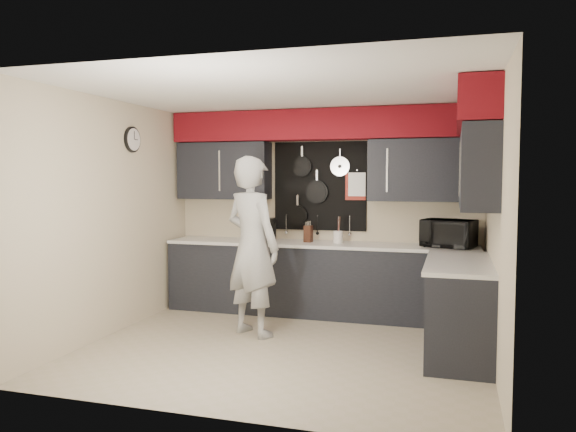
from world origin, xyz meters
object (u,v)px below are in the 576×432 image
(microwave, at_px, (448,233))
(coffee_maker, at_px, (269,229))
(person, at_px, (252,246))
(knife_block, at_px, (308,234))
(utensil_crock, at_px, (338,237))

(microwave, relative_size, coffee_maker, 1.99)
(coffee_maker, bearing_deg, person, -90.81)
(knife_block, height_order, coffee_maker, coffee_maker)
(microwave, bearing_deg, utensil_crock, -164.30)
(microwave, relative_size, utensil_crock, 3.85)
(knife_block, distance_m, coffee_maker, 0.54)
(knife_block, relative_size, coffee_maker, 0.71)
(person, bearing_deg, utensil_crock, -97.58)
(person, bearing_deg, coffee_maker, -54.86)
(microwave, height_order, utensil_crock, microwave)
(knife_block, bearing_deg, person, -100.19)
(knife_block, xyz_separation_m, utensil_crock, (0.38, 0.01, -0.03))
(microwave, relative_size, knife_block, 2.80)
(coffee_maker, bearing_deg, microwave, -11.12)
(microwave, height_order, knife_block, microwave)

